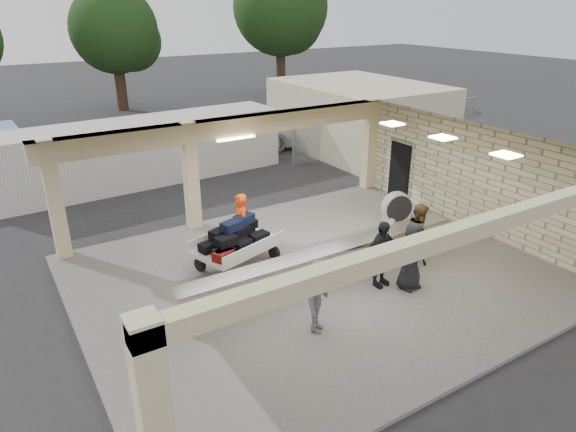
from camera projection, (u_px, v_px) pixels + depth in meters
ground at (315, 278)px, 13.83m from camera, size 120.00×120.00×0.00m
pavilion at (308, 222)px, 13.93m from camera, size 12.01×10.00×3.55m
baggage_counter at (326, 266)px, 13.21m from camera, size 8.20×0.58×0.98m
luggage_cart at (236, 242)px, 14.00m from camera, size 2.65×2.06×1.36m
drum_fan at (397, 208)px, 16.68m from camera, size 1.05×0.61×1.11m
baggage_handler at (240, 226)px, 14.40m from camera, size 0.46×0.74×1.91m
passenger_a at (419, 235)px, 13.99m from camera, size 0.90×0.88×1.81m
passenger_b at (381, 254)px, 12.96m from camera, size 1.08×0.48×1.78m
passenger_c at (319, 297)px, 11.15m from camera, size 1.09×1.01×1.71m
passenger_d at (412, 256)px, 12.84m from camera, size 0.90×0.43×1.78m
car_white_a at (302, 127)px, 26.83m from camera, size 5.85×3.20×1.60m
car_white_b at (374, 111)px, 30.87m from camera, size 5.06×2.73×1.51m
car_dark at (244, 127)px, 27.12m from camera, size 4.56×2.23×1.46m
container_white at (143, 151)px, 20.86m from camera, size 11.75×2.93×2.52m
fence at (394, 127)px, 25.81m from camera, size 12.06×0.06×2.03m
tree_mid at (119, 33)px, 33.53m from camera, size 6.00×5.60×8.00m
tree_right at (283, 11)px, 38.09m from camera, size 7.20×7.00×10.00m
adjacent_building at (358, 116)px, 25.66m from camera, size 6.00×8.00×3.20m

